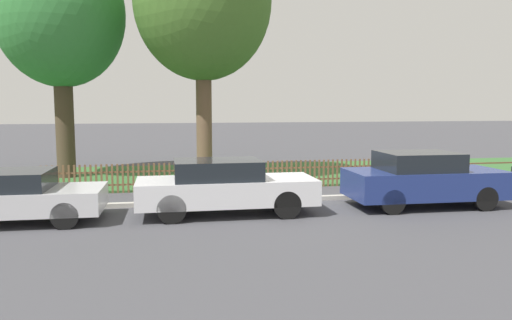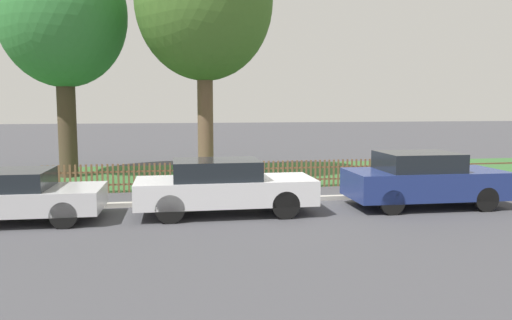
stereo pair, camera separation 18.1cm
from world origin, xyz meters
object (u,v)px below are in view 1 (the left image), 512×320
Objects in this scene: tree_behind_motorcycle at (203,2)px; covered_motorcycle at (209,177)px; parked_car_navy_estate at (224,186)px; tree_nearest_kerb at (60,15)px; parked_car_black_saloon at (16,196)px; parked_car_red_compact at (423,179)px.

covered_motorcycle is at bearing -93.07° from tree_behind_motorcycle.
parked_car_navy_estate is 2.27× the size of covered_motorcycle.
tree_nearest_kerb is at bearing 163.39° from tree_behind_motorcycle.
parked_car_black_saloon is 1.98× the size of covered_motorcycle.
parked_car_navy_estate reaches higher than parked_car_black_saloon.
covered_motorcycle is 6.77m from tree_behind_motorcycle.
tree_behind_motorcycle reaches higher than covered_motorcycle.
parked_car_red_compact is 2.13× the size of covered_motorcycle.
parked_car_black_saloon is at bearing -153.65° from covered_motorcycle.
parked_car_red_compact reaches higher than parked_car_black_saloon.
tree_nearest_kerb is 0.95× the size of tree_behind_motorcycle.
tree_nearest_kerb is (-4.80, 5.28, 5.25)m from covered_motorcycle.
parked_car_navy_estate is 0.51× the size of tree_nearest_kerb.
tree_nearest_kerb reaches higher than parked_car_navy_estate.
parked_car_navy_estate is (4.78, -0.00, 0.08)m from parked_car_black_saloon.
parked_car_red_compact reaches higher than parked_car_navy_estate.
parked_car_navy_estate reaches higher than covered_motorcycle.
tree_behind_motorcycle is (5.00, -1.49, 0.36)m from tree_nearest_kerb.
parked_car_black_saloon is at bearing -179.02° from parked_car_red_compact.
covered_motorcycle is (-5.48, 2.10, -0.10)m from parked_car_red_compact.
parked_car_black_saloon is 0.44× the size of tree_nearest_kerb.
covered_motorcycle is at bearing 160.08° from parked_car_red_compact.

